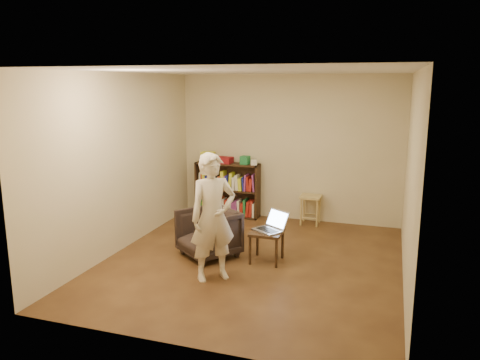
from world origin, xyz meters
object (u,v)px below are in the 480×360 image
(stool, at_px, (311,201))
(side_table, at_px, (267,236))
(bookshelf, at_px, (228,193))
(person, at_px, (213,217))
(armchair, at_px, (208,233))
(laptop, at_px, (271,226))

(stool, distance_m, side_table, 1.96)
(bookshelf, xyz_separation_m, side_table, (1.29, -2.01, -0.08))
(person, bearing_deg, stool, 33.02)
(bookshelf, bearing_deg, armchair, -77.92)
(bookshelf, distance_m, stool, 1.57)
(bookshelf, height_order, side_table, bookshelf)
(bookshelf, relative_size, armchair, 1.61)
(stool, relative_size, laptop, 0.97)
(stool, bearing_deg, side_table, -98.10)
(stool, relative_size, person, 0.32)
(stool, height_order, side_table, stool)
(stool, xyz_separation_m, person, (-0.77, -2.72, 0.40))
(laptop, distance_m, person, 1.04)
(bookshelf, bearing_deg, person, -73.99)
(laptop, bearing_deg, bookshelf, 157.66)
(stool, relative_size, armchair, 0.69)
(stool, distance_m, armchair, 2.30)
(side_table, distance_m, laptop, 0.15)
(laptop, xyz_separation_m, person, (-0.53, -0.84, 0.31))
(stool, xyz_separation_m, armchair, (-1.12, -2.00, -0.07))
(stool, xyz_separation_m, side_table, (-0.28, -1.94, -0.05))
(laptop, bearing_deg, armchair, -138.91)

